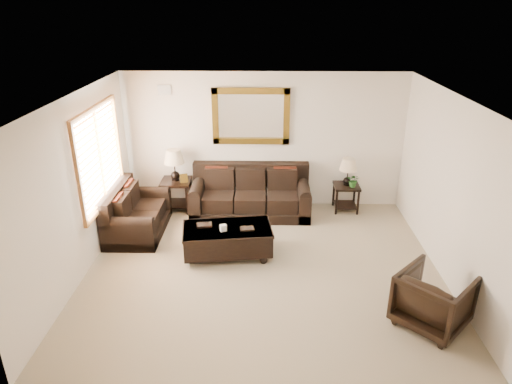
{
  "coord_description": "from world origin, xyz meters",
  "views": [
    {
      "loc": [
        0.02,
        -6.19,
        3.94
      ],
      "look_at": [
        -0.12,
        0.6,
        1.06
      ],
      "focal_mm": 32.0,
      "sensor_mm": 36.0,
      "label": 1
    }
  ],
  "objects_px": {
    "end_table_left": "(175,171)",
    "end_table_right": "(347,177)",
    "coffee_table": "(227,238)",
    "armchair": "(434,297)",
    "sofa": "(251,197)",
    "loveseat": "(135,216)"
  },
  "relations": [
    {
      "from": "loveseat",
      "to": "sofa",
      "type": "bearing_deg",
      "value": -67.47
    },
    {
      "from": "end_table_left",
      "to": "end_table_right",
      "type": "xyz_separation_m",
      "value": [
        3.39,
        0.04,
        -0.11
      ]
    },
    {
      "from": "coffee_table",
      "to": "sofa",
      "type": "bearing_deg",
      "value": 70.54
    },
    {
      "from": "sofa",
      "to": "loveseat",
      "type": "distance_m",
      "value": 2.24
    },
    {
      "from": "end_table_left",
      "to": "end_table_right",
      "type": "height_order",
      "value": "end_table_left"
    },
    {
      "from": "coffee_table",
      "to": "armchair",
      "type": "xyz_separation_m",
      "value": [
        2.79,
        -1.73,
        0.11
      ]
    },
    {
      "from": "end_table_right",
      "to": "armchair",
      "type": "distance_m",
      "value": 3.57
    },
    {
      "from": "end_table_right",
      "to": "loveseat",
      "type": "bearing_deg",
      "value": -165.54
    },
    {
      "from": "loveseat",
      "to": "coffee_table",
      "type": "xyz_separation_m",
      "value": [
        1.74,
        -0.76,
        -0.01
      ]
    },
    {
      "from": "sofa",
      "to": "coffee_table",
      "type": "height_order",
      "value": "sofa"
    },
    {
      "from": "sofa",
      "to": "end_table_right",
      "type": "bearing_deg",
      "value": 4.99
    },
    {
      "from": "end_table_left",
      "to": "coffee_table",
      "type": "xyz_separation_m",
      "value": [
        1.16,
        -1.75,
        -0.52
      ]
    },
    {
      "from": "loveseat",
      "to": "end_table_left",
      "type": "distance_m",
      "value": 1.25
    },
    {
      "from": "end_table_right",
      "to": "armchair",
      "type": "relative_size",
      "value": 1.31
    },
    {
      "from": "end_table_right",
      "to": "armchair",
      "type": "xyz_separation_m",
      "value": [
        0.55,
        -3.51,
        -0.29
      ]
    },
    {
      "from": "sofa",
      "to": "end_table_right",
      "type": "relative_size",
      "value": 2.11
    },
    {
      "from": "end_table_left",
      "to": "sofa",
      "type": "bearing_deg",
      "value": -4.87
    },
    {
      "from": "end_table_left",
      "to": "end_table_right",
      "type": "distance_m",
      "value": 3.39
    },
    {
      "from": "sofa",
      "to": "loveseat",
      "type": "bearing_deg",
      "value": -157.47
    },
    {
      "from": "sofa",
      "to": "armchair",
      "type": "height_order",
      "value": "sofa"
    },
    {
      "from": "loveseat",
      "to": "end_table_left",
      "type": "height_order",
      "value": "end_table_left"
    },
    {
      "from": "loveseat",
      "to": "end_table_left",
      "type": "bearing_deg",
      "value": -30.6
    }
  ]
}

